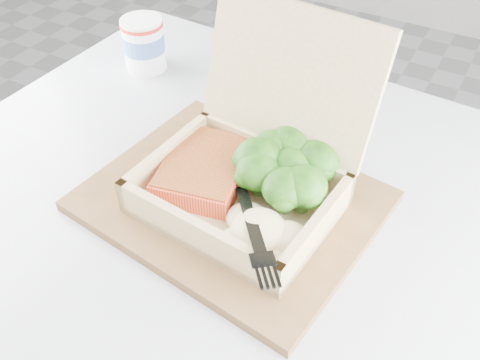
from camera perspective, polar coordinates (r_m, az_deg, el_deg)
The scene contains 9 objects.
cafe_table at distance 0.76m, azimuth -3.64°, elevation -11.76°, with size 0.75×0.75×0.70m.
serving_tray at distance 0.61m, azimuth -0.89°, elevation -2.24°, with size 0.31×0.25×0.01m, color brown.
takeout_container at distance 0.58m, azimuth 1.57°, elevation 2.34°, with size 0.22×0.22×0.19m.
salmon_fillet at distance 0.61m, azimuth -3.73°, elevation 1.16°, with size 0.09×0.12×0.02m, color #F95130.
broccoli_pile at distance 0.59m, azimuth 5.34°, elevation 0.77°, with size 0.12×0.12×0.04m, color #387D1B, non-canonical shape.
mashed_potatoes at distance 0.54m, azimuth 1.97°, elevation -5.39°, with size 0.09×0.08×0.03m, color beige.
plastic_fork at distance 0.55m, azimuth 0.68°, elevation -2.44°, with size 0.11×0.14×0.02m.
paper_cup at distance 0.84m, azimuth -10.23°, elevation 14.22°, with size 0.06×0.06×0.08m.
receipt at distance 0.74m, azimuth 8.83°, elevation 5.86°, with size 0.07×0.13×0.00m, color white.
Camera 1 is at (0.21, -0.35, 1.14)m, focal length 40.00 mm.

